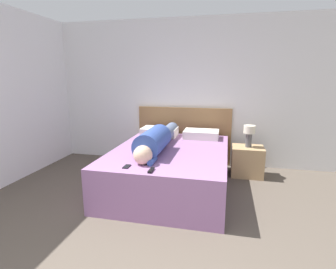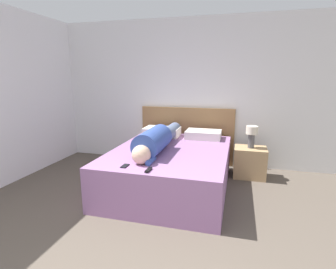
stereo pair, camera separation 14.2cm
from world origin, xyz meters
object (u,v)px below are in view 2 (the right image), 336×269
(bed, at_px, (171,168))
(pillow_near_headboard, at_px, (162,132))
(table_lamp, at_px, (252,134))
(person_lying, at_px, (157,140))
(pillow_second, at_px, (203,135))
(tv_remote, at_px, (148,170))
(nightstand, at_px, (250,162))
(cell_phone, at_px, (125,166))

(bed, distance_m, pillow_near_headboard, 0.94)
(table_lamp, height_order, person_lying, person_lying)
(bed, relative_size, table_lamp, 5.94)
(person_lying, xyz_separation_m, pillow_near_headboard, (-0.19, 0.86, -0.07))
(pillow_second, bearing_deg, bed, -114.46)
(person_lying, relative_size, tv_remote, 12.15)
(pillow_near_headboard, relative_size, tv_remote, 4.04)
(bed, height_order, pillow_near_headboard, pillow_near_headboard)
(bed, bearing_deg, nightstand, 32.96)
(person_lying, height_order, cell_phone, person_lying)
(bed, xyz_separation_m, table_lamp, (1.13, 0.73, 0.42))
(pillow_second, bearing_deg, table_lamp, -4.37)
(nightstand, height_order, pillow_near_headboard, pillow_near_headboard)
(pillow_second, bearing_deg, tv_remote, -102.42)
(tv_remote, bearing_deg, pillow_near_headboard, 101.55)
(table_lamp, distance_m, pillow_near_headboard, 1.50)
(nightstand, relative_size, pillow_second, 0.87)
(pillow_second, bearing_deg, cell_phone, -112.84)
(nightstand, bearing_deg, cell_phone, -132.71)
(tv_remote, bearing_deg, person_lying, 100.72)
(table_lamp, xyz_separation_m, cell_phone, (-1.46, -1.58, -0.13))
(nightstand, xyz_separation_m, person_lying, (-1.31, -0.80, 0.48))
(tv_remote, bearing_deg, nightstand, 55.26)
(table_lamp, bearing_deg, bed, -147.04)
(bed, xyz_separation_m, tv_remote, (-0.02, -0.92, 0.30))
(table_lamp, bearing_deg, person_lying, -148.39)
(bed, bearing_deg, cell_phone, -111.29)
(cell_phone, bearing_deg, nightstand, 47.29)
(pillow_second, height_order, tv_remote, pillow_second)
(bed, xyz_separation_m, person_lying, (-0.18, -0.07, 0.43))
(bed, height_order, table_lamp, table_lamp)
(pillow_second, distance_m, cell_phone, 1.78)
(cell_phone, bearing_deg, table_lamp, 47.29)
(pillow_near_headboard, xyz_separation_m, cell_phone, (0.04, -1.64, -0.07))
(person_lying, height_order, tv_remote, person_lying)
(person_lying, bearing_deg, table_lamp, 31.61)
(table_lamp, height_order, pillow_near_headboard, table_lamp)
(person_lying, bearing_deg, bed, 22.11)
(pillow_near_headboard, distance_m, pillow_second, 0.73)
(cell_phone, bearing_deg, person_lying, 78.82)
(bed, height_order, pillow_second, pillow_second)
(person_lying, distance_m, tv_remote, 0.87)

